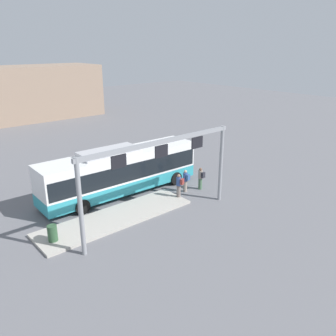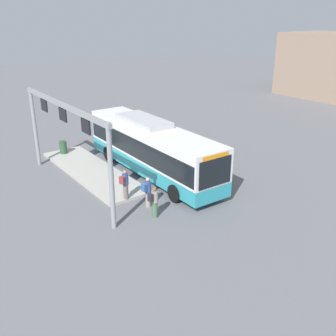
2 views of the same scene
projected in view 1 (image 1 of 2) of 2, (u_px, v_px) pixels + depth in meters
ground_plane at (122, 193)px, 25.30m from camera, size 120.00×120.00×0.00m
platform_curb at (117, 217)px, 21.60m from camera, size 10.00×2.80×0.16m
bus_main at (121, 170)px, 24.69m from camera, size 11.86×2.87×3.46m
person_boarding at (179, 185)px, 24.01m from camera, size 0.47×0.60×1.67m
person_waiting_near at (201, 178)px, 25.72m from camera, size 0.36×0.54×1.67m
person_waiting_mid at (186, 180)px, 25.27m from camera, size 0.38×0.55×1.67m
platform_sign_gantry at (161, 163)px, 19.85m from camera, size 10.72×0.24×5.20m
trash_bin at (52, 233)px, 18.73m from camera, size 0.52×0.52×0.90m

